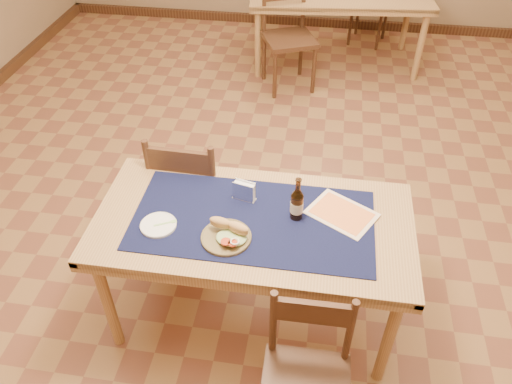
# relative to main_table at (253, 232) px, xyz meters

# --- Properties ---
(room) EXTENTS (6.04, 7.04, 2.84)m
(room) POSITION_rel_main_table_xyz_m (0.00, 0.80, 0.73)
(room) COLOR olive
(room) RESTS_ON ground
(main_table) EXTENTS (1.60, 0.80, 0.75)m
(main_table) POSITION_rel_main_table_xyz_m (0.00, 0.00, 0.00)
(main_table) COLOR #AB8751
(main_table) RESTS_ON ground
(placemat) EXTENTS (1.20, 0.60, 0.01)m
(placemat) POSITION_rel_main_table_xyz_m (0.00, 0.00, 0.09)
(placemat) COLOR #0F1437
(placemat) RESTS_ON main_table
(baseboard) EXTENTS (6.00, 7.00, 0.10)m
(baseboard) POSITION_rel_main_table_xyz_m (0.00, 0.80, -0.62)
(baseboard) COLOR #472C19
(baseboard) RESTS_ON ground
(back_table) EXTENTS (1.84, 1.06, 0.75)m
(back_table) POSITION_rel_main_table_xyz_m (0.35, 3.33, 0.00)
(back_table) COLOR #AB8751
(back_table) RESTS_ON ground
(chair_main_far) EXTENTS (0.44, 0.44, 0.93)m
(chair_main_far) POSITION_rel_main_table_xyz_m (-0.46, 0.48, -0.18)
(chair_main_far) COLOR #472C19
(chair_main_far) RESTS_ON ground
(chair_main_near) EXTENTS (0.39, 0.39, 0.84)m
(chair_main_near) POSITION_rel_main_table_xyz_m (0.33, -0.64, -0.23)
(chair_main_near) COLOR #472C19
(chair_main_near) RESTS_ON ground
(chair_back_near) EXTENTS (0.60, 0.60, 0.98)m
(chair_back_near) POSITION_rel_main_table_xyz_m (-0.10, 2.78, -0.16)
(chair_back_near) COLOR #472C19
(chair_back_near) RESTS_ON ground
(chair_back_far) EXTENTS (0.46, 0.46, 0.82)m
(chair_back_far) POSITION_rel_main_table_xyz_m (0.71, 3.86, -0.24)
(chair_back_far) COLOR #472C19
(chair_back_far) RESTS_ON ground
(sandwich_plate) EXTENTS (0.24, 0.24, 0.09)m
(sandwich_plate) POSITION_rel_main_table_xyz_m (-0.10, -0.15, 0.11)
(sandwich_plate) COLOR brown
(sandwich_plate) RESTS_ON placemat
(side_plate) EXTENTS (0.18, 0.18, 0.01)m
(side_plate) POSITION_rel_main_table_xyz_m (-0.45, -0.12, 0.10)
(side_plate) COLOR white
(side_plate) RESTS_ON placemat
(fork) EXTENTS (0.11, 0.06, 0.00)m
(fork) POSITION_rel_main_table_xyz_m (-0.41, -0.10, 0.10)
(fork) COLOR #9AD575
(fork) RESTS_ON side_plate
(beer_bottle) EXTENTS (0.07, 0.07, 0.25)m
(beer_bottle) POSITION_rel_main_table_xyz_m (0.21, 0.05, 0.18)
(beer_bottle) COLOR #4D2B0D
(beer_bottle) RESTS_ON placemat
(napkin_holder) EXTENTS (0.13, 0.07, 0.11)m
(napkin_holder) POSITION_rel_main_table_xyz_m (-0.07, 0.15, 0.14)
(napkin_holder) COLOR silver
(napkin_holder) RESTS_ON placemat
(menu_card) EXTENTS (0.40, 0.37, 0.01)m
(menu_card) POSITION_rel_main_table_xyz_m (0.44, 0.11, 0.09)
(menu_card) COLOR beige
(menu_card) RESTS_ON placemat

